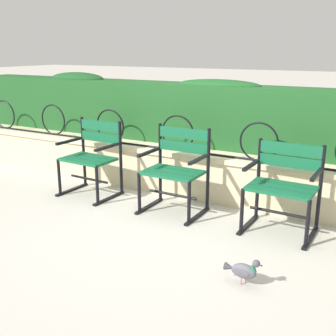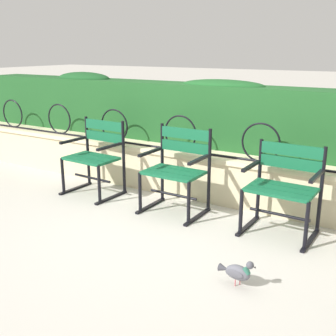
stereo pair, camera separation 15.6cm
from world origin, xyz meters
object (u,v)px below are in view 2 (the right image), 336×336
(park_chair_centre, at_px, (177,168))
(park_chair_left, at_px, (96,155))
(park_chair_right, at_px, (284,185))
(pigeon_far_side, at_px, (237,272))

(park_chair_centre, bearing_deg, park_chair_left, 179.97)
(park_chair_left, bearing_deg, park_chair_right, 0.93)
(park_chair_right, distance_m, pigeon_far_side, 1.16)
(park_chair_left, distance_m, park_chair_right, 2.24)
(park_chair_left, height_order, pigeon_far_side, park_chair_left)
(park_chair_centre, height_order, pigeon_far_side, park_chair_centre)
(park_chair_centre, distance_m, park_chair_right, 1.12)
(pigeon_far_side, bearing_deg, park_chair_centre, 136.63)
(park_chair_centre, height_order, park_chair_right, park_chair_centre)
(park_chair_centre, bearing_deg, pigeon_far_side, -43.37)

